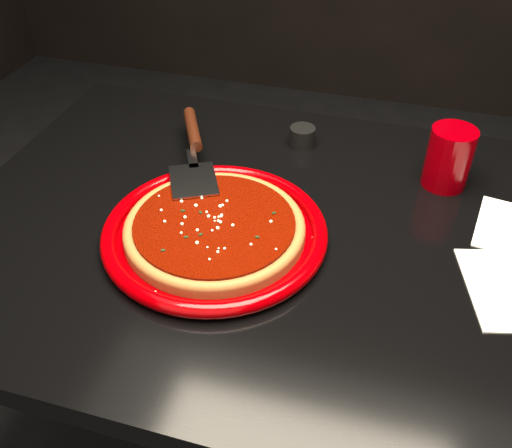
{
  "coord_description": "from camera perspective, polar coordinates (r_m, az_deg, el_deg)",
  "views": [
    {
      "loc": [
        0.12,
        -0.71,
        1.35
      ],
      "look_at": [
        -0.08,
        -0.03,
        0.77
      ],
      "focal_mm": 40.0,
      "sensor_mm": 36.0,
      "label": 1
    }
  ],
  "objects": [
    {
      "name": "basil_flecks",
      "position": [
        0.9,
        -4.2,
        0.31
      ],
      "size": [
        0.23,
        0.23,
        0.0
      ],
      "primitive_type": null,
      "color": "black",
      "rests_on": "plate"
    },
    {
      "name": "parmesan_dusting",
      "position": [
        0.9,
        -4.2,
        0.36
      ],
      "size": [
        0.25,
        0.25,
        0.01
      ],
      "primitive_type": null,
      "color": "beige",
      "rests_on": "plate"
    },
    {
      "name": "pizza_crust",
      "position": [
        0.91,
        -4.14,
        -0.6
      ],
      "size": [
        0.33,
        0.33,
        0.01
      ],
      "primitive_type": "cylinder",
      "rotation": [
        0.0,
        0.0,
        -0.15
      ],
      "color": "brown",
      "rests_on": "plate"
    },
    {
      "name": "pizza_sauce",
      "position": [
        0.91,
        -4.18,
        0.0
      ],
      "size": [
        0.29,
        0.29,
        0.01
      ],
      "primitive_type": "cylinder",
      "rotation": [
        0.0,
        0.0,
        -0.15
      ],
      "color": "#6B0C00",
      "rests_on": "plate"
    },
    {
      "name": "plate",
      "position": [
        0.92,
        -4.13,
        -0.8
      ],
      "size": [
        0.41,
        0.41,
        0.03
      ],
      "primitive_type": "cylinder",
      "rotation": [
        0.0,
        0.0,
        -0.15
      ],
      "color": "#7F0002",
      "rests_on": "table"
    },
    {
      "name": "ramekin",
      "position": [
        1.15,
        4.66,
        8.73
      ],
      "size": [
        0.05,
        0.05,
        0.04
      ],
      "primitive_type": "cylinder",
      "rotation": [
        0.0,
        0.0,
        -0.09
      ],
      "color": "black",
      "rests_on": "table"
    },
    {
      "name": "table",
      "position": [
        1.21,
        4.07,
        -14.43
      ],
      "size": [
        1.2,
        0.8,
        0.75
      ],
      "primitive_type": "cube",
      "color": "black",
      "rests_on": "floor"
    },
    {
      "name": "cup",
      "position": [
        1.07,
        18.72,
        6.3
      ],
      "size": [
        0.08,
        0.08,
        0.11
      ],
      "primitive_type": "cylinder",
      "rotation": [
        0.0,
        0.0,
        0.05
      ],
      "color": "#900006",
      "rests_on": "table"
    },
    {
      "name": "pizza_server",
      "position": [
        1.06,
        -6.21,
        7.34
      ],
      "size": [
        0.24,
        0.34,
        0.03
      ],
      "primitive_type": null,
      "rotation": [
        0.0,
        0.0,
        0.47
      ],
      "color": "silver",
      "rests_on": "plate"
    },
    {
      "name": "pizza_crust_rim",
      "position": [
        0.91,
        -4.16,
        -0.25
      ],
      "size": [
        0.33,
        0.33,
        0.02
      ],
      "primitive_type": "torus",
      "rotation": [
        0.0,
        0.0,
        -0.15
      ],
      "color": "brown",
      "rests_on": "plate"
    }
  ]
}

